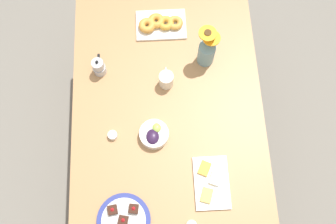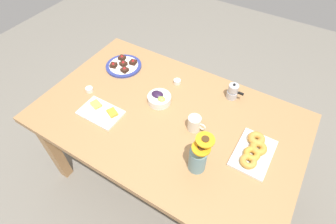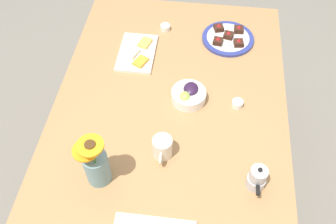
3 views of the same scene
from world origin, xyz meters
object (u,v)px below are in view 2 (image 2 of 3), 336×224
Objects in this scene: dining_table at (168,125)px; dessert_plate at (124,66)px; jam_cup_berry at (177,81)px; coffee_mug at (194,124)px; cheese_platter at (101,112)px; moka_pot at (233,92)px; grape_bowl at (159,98)px; flower_vase at (198,158)px; jam_cup_honey at (89,89)px; croissant_platter at (254,151)px.

dessert_plate is at bearing 155.53° from dining_table.
coffee_mug is at bearing -46.22° from jam_cup_berry.
moka_pot reaches higher than cheese_platter.
grape_bowl is (-0.11, 0.08, 0.12)m from dining_table.
flower_vase is at bearing -85.91° from moka_pot.
dining_table is 0.57m from jam_cup_honey.
grape_bowl is at bearing -92.93° from jam_cup_berry.
croissant_platter reaches higher than dining_table.
flower_vase reaches higher than croissant_platter.
moka_pot is at bearing 10.31° from jam_cup_berry.
flower_vase is at bearing -35.42° from dining_table.
croissant_platter is (0.89, 0.21, 0.01)m from cheese_platter.
cheese_platter is at bearing -118.63° from jam_cup_berry.
dessert_plate is (-1.05, 0.22, -0.01)m from croissant_platter.
jam_cup_berry is 0.19× the size of dessert_plate.
cheese_platter is (-0.25, -0.27, -0.02)m from grape_bowl.
coffee_mug reaches higher than dining_table.
cheese_platter is 2.18× the size of moka_pot.
coffee_mug is 0.25m from flower_vase.
grape_bowl is at bearing 164.38° from coffee_mug.
cheese_platter is at bearing -160.83° from coffee_mug.
flower_vase is at bearing -2.25° from cheese_platter.
cheese_platter is at bearing -29.48° from jam_cup_honey.
jam_cup_berry is (-0.28, 0.29, -0.03)m from coffee_mug.
moka_pot is at bearing 127.96° from croissant_platter.
croissant_platter is at bearing -11.86° from dessert_plate.
jam_cup_berry is (-0.63, 0.27, -0.01)m from croissant_platter.
dining_table is at bearing 8.36° from jam_cup_honey.
flower_vase is at bearing -28.82° from dessert_plate.
croissant_platter is at bearing 46.64° from flower_vase.
jam_cup_berry is (-0.10, 0.29, 0.10)m from dining_table.
coffee_mug reaches higher than cheese_platter.
grape_bowl reaches higher than dining_table.
jam_cup_honey is 0.88m from flower_vase.
coffee_mug is 2.32× the size of jam_cup_honey.
coffee_mug is 0.40× the size of croissant_platter.
dessert_plate is at bearing -171.57° from moka_pot.
dessert_plate is at bearing 158.55° from grape_bowl.
coffee_mug is at bearing 6.00° from jam_cup_honey.
coffee_mug is at bearing -15.62° from grape_bowl.
moka_pot is at bearing 76.01° from coffee_mug.
grape_bowl is (-0.29, 0.08, -0.02)m from coffee_mug.
flower_vase is (0.42, -0.30, 0.06)m from grape_bowl.
cheese_platter is 5.42× the size of jam_cup_honey.
grape_bowl is at bearing 144.88° from flower_vase.
jam_cup_honey is at bearing 171.02° from flower_vase.
croissant_platter is at bearing -5.35° from grape_bowl.
jam_cup_honey is 1.00× the size of jam_cup_berry.
coffee_mug is 0.57m from cheese_platter.
dining_table is 6.21× the size of flower_vase.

